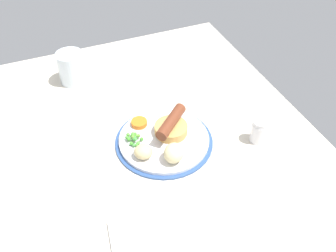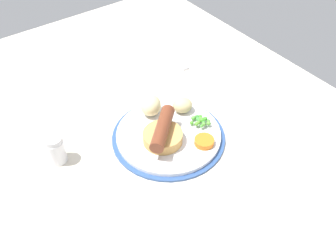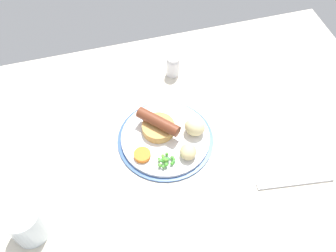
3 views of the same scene
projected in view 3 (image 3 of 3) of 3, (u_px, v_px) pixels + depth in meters
dining_table at (189, 147)px, 93.61cm from camera, size 110.00×80.00×3.00cm
dinner_plate at (165, 139)px, 92.60cm from camera, size 23.78×23.78×1.40cm
sausage_pudding at (158, 126)px, 91.38cm from camera, size 9.59×10.19×5.02cm
pea_pile at (166, 160)px, 86.86cm from camera, size 4.47×3.99×1.95cm
potato_chunk_0 at (188, 152)px, 87.50cm from camera, size 5.33×5.54×3.24cm
potato_chunk_1 at (195, 127)px, 90.95cm from camera, size 6.77×6.68×4.45cm
carrot_slice_2 at (142, 155)px, 88.14cm from camera, size 5.02×5.02×1.22cm
fork at (295, 182)px, 85.91cm from camera, size 18.05×4.00×0.60cm
drinking_glass at (26, 223)px, 75.67cm from camera, size 7.56×7.56×9.21cm
salt_shaker at (173, 66)px, 103.81cm from camera, size 3.65×3.65×6.18cm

